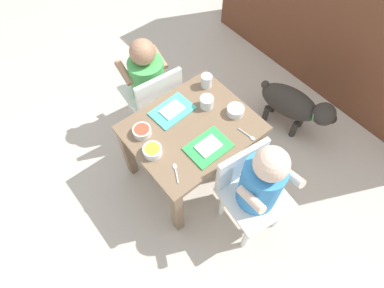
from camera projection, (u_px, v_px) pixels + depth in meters
name	position (u px, v px, depth m)	size (l,w,h in m)	color
ground_plane	(192.00, 169.00, 1.90)	(7.00, 7.00, 0.00)	beige
kitchen_cabinet_back	(353.00, 13.00, 1.89)	(1.80, 0.36, 1.00)	brown
dining_table	(192.00, 136.00, 1.60)	(0.49, 0.59, 0.43)	#7A6047
seated_child_left	(148.00, 79.00, 1.73)	(0.30, 0.30, 0.64)	white
seated_child_right	(260.00, 182.00, 1.38)	(0.31, 0.31, 0.69)	white
dog	(295.00, 105.00, 1.90)	(0.47, 0.24, 0.31)	#332D28
food_tray_left	(172.00, 111.00, 1.58)	(0.15, 0.21, 0.02)	#4CC6BC
food_tray_right	(208.00, 147.00, 1.47)	(0.15, 0.20, 0.02)	green
water_cup_left	(207.00, 103.00, 1.58)	(0.07, 0.07, 0.06)	white
water_cup_right	(206.00, 82.00, 1.65)	(0.06, 0.06, 0.07)	white
cereal_bowl_left_side	(235.00, 111.00, 1.57)	(0.08, 0.08, 0.04)	white
veggie_bowl_near	(142.00, 131.00, 1.50)	(0.09, 0.09, 0.04)	silver
cereal_bowl_right_side	(153.00, 151.00, 1.44)	(0.09, 0.09, 0.04)	white
spoon_by_left_tray	(176.00, 171.00, 1.41)	(0.09, 0.06, 0.01)	silver
spoon_by_right_tray	(248.00, 135.00, 1.51)	(0.10, 0.03, 0.01)	silver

